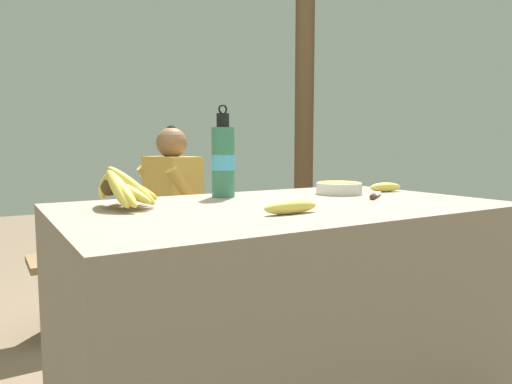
# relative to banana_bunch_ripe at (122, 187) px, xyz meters

# --- Properties ---
(market_counter) EXTENTS (1.44, 0.87, 0.79)m
(market_counter) POSITION_rel_banana_bunch_ripe_xyz_m (0.50, -0.17, -0.46)
(market_counter) COLOR gray
(market_counter) RESTS_ON ground_plane
(banana_bunch_ripe) EXTENTS (0.18, 0.31, 0.14)m
(banana_bunch_ripe) POSITION_rel_banana_bunch_ripe_xyz_m (0.00, 0.00, 0.00)
(banana_bunch_ripe) COLOR #4C381E
(banana_bunch_ripe) RESTS_ON market_counter
(serving_bowl) EXTENTS (0.19, 0.19, 0.05)m
(serving_bowl) POSITION_rel_banana_bunch_ripe_xyz_m (0.87, -0.02, -0.04)
(serving_bowl) COLOR silver
(serving_bowl) RESTS_ON market_counter
(water_bottle) EXTENTS (0.09, 0.09, 0.35)m
(water_bottle) POSITION_rel_banana_bunch_ripe_xyz_m (0.42, 0.13, 0.07)
(water_bottle) COLOR #337556
(water_bottle) RESTS_ON market_counter
(loose_banana_front) EXTENTS (0.18, 0.04, 0.04)m
(loose_banana_front) POSITION_rel_banana_bunch_ripe_xyz_m (0.38, -0.36, -0.05)
(loose_banana_front) COLOR #E0C64C
(loose_banana_front) RESTS_ON market_counter
(loose_banana_side) EXTENTS (0.15, 0.07, 0.04)m
(loose_banana_side) POSITION_rel_banana_bunch_ripe_xyz_m (1.09, -0.05, -0.05)
(loose_banana_side) COLOR #E0C64C
(loose_banana_side) RESTS_ON market_counter
(knife) EXTENTS (0.18, 0.15, 0.02)m
(knife) POSITION_rel_banana_bunch_ripe_xyz_m (0.89, -0.19, -0.06)
(knife) COLOR #BCBCC1
(knife) RESTS_ON market_counter
(wooden_bench) EXTENTS (1.58, 0.32, 0.42)m
(wooden_bench) POSITION_rel_banana_bunch_ripe_xyz_m (0.59, 1.05, -0.51)
(wooden_bench) COLOR brown
(wooden_bench) RESTS_ON ground_plane
(seated_vendor) EXTENTS (0.44, 0.42, 1.10)m
(seated_vendor) POSITION_rel_banana_bunch_ripe_xyz_m (0.50, 1.01, -0.23)
(seated_vendor) COLOR #232328
(seated_vendor) RESTS_ON ground_plane
(banana_bunch_green) EXTENTS (0.16, 0.25, 0.13)m
(banana_bunch_green) POSITION_rel_banana_bunch_ripe_xyz_m (1.05, 1.05, -0.38)
(banana_bunch_green) COLOR #4C381E
(banana_bunch_green) RESTS_ON wooden_bench
(support_post_far) EXTENTS (0.14, 0.14, 2.77)m
(support_post_far) POSITION_rel_banana_bunch_ripe_xyz_m (1.69, 1.31, 0.52)
(support_post_far) COLOR #4C3823
(support_post_far) RESTS_ON ground_plane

